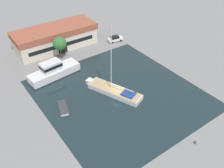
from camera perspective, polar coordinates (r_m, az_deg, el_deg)
ground_plane at (r=50.77m, az=1.57°, el=-2.21°), size 440.00×440.00×0.00m
water_canal at (r=50.77m, az=1.57°, el=-2.20°), size 29.69×31.67×0.01m
warehouse_building at (r=67.73m, az=-12.80°, el=10.36°), size 21.36×8.61×5.49m
quay_tree_near_building at (r=61.32m, az=-11.86°, el=9.03°), size 3.23×3.23×5.79m
parked_car at (r=69.87m, az=0.72°, el=10.32°), size 4.42×2.36×1.55m
sailboat_moored at (r=50.51m, az=0.51°, el=-1.52°), size 7.03×12.57×14.72m
motor_cruiser at (r=56.20m, az=-13.23°, el=2.83°), size 11.86×4.70×3.92m
small_dinghy at (r=47.90m, az=-11.12°, el=-5.38°), size 2.69×4.31×0.61m
mooring_bollard at (r=43.41m, az=18.54°, el=-12.48°), size 0.31×0.31×0.67m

